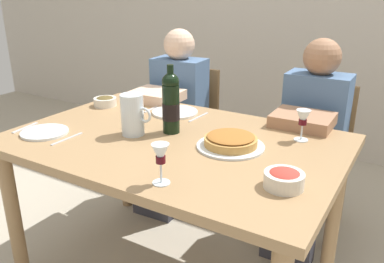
{
  "coord_description": "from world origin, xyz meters",
  "views": [
    {
      "loc": [
        0.95,
        -1.42,
        1.43
      ],
      "look_at": [
        0.08,
        0.03,
        0.8
      ],
      "focal_mm": 37.36,
      "sensor_mm": 36.0,
      "label": 1
    }
  ],
  "objects": [
    {
      "name": "dining_table",
      "position": [
        0.0,
        0.0,
        0.67
      ],
      "size": [
        1.5,
        1.0,
        0.76
      ],
      "color": "#9E7A51",
      "rests_on": "ground"
    },
    {
      "name": "wine_bottle",
      "position": [
        -0.06,
        0.06,
        0.9
      ],
      "size": [
        0.08,
        0.08,
        0.32
      ],
      "color": "black",
      "rests_on": "dining_table"
    },
    {
      "name": "water_pitcher",
      "position": [
        -0.19,
        -0.05,
        0.85
      ],
      "size": [
        0.16,
        0.11,
        0.19
      ],
      "color": "silver",
      "rests_on": "dining_table"
    },
    {
      "name": "baked_tart",
      "position": [
        0.27,
        0.04,
        0.79
      ],
      "size": [
        0.29,
        0.29,
        0.06
      ],
      "color": "silver",
      "rests_on": "dining_table"
    },
    {
      "name": "salad_bowl",
      "position": [
        0.58,
        -0.19,
        0.79
      ],
      "size": [
        0.14,
        0.14,
        0.07
      ],
      "color": "silver",
      "rests_on": "dining_table"
    },
    {
      "name": "olive_bowl",
      "position": [
        -0.63,
        0.23,
        0.79
      ],
      "size": [
        0.13,
        0.13,
        0.06
      ],
      "color": "silver",
      "rests_on": "dining_table"
    },
    {
      "name": "wine_glass_left_diner",
      "position": [
        0.51,
        0.28,
        0.86
      ],
      "size": [
        0.07,
        0.07,
        0.14
      ],
      "color": "silver",
      "rests_on": "dining_table"
    },
    {
      "name": "wine_glass_right_diner",
      "position": [
        0.2,
        -0.39,
        0.87
      ],
      "size": [
        0.06,
        0.06,
        0.15
      ],
      "color": "silver",
      "rests_on": "dining_table"
    },
    {
      "name": "dinner_plate_left_setting",
      "position": [
        -0.2,
        0.32,
        0.77
      ],
      "size": [
        0.25,
        0.25,
        0.01
      ],
      "primitive_type": "cylinder",
      "color": "white",
      "rests_on": "dining_table"
    },
    {
      "name": "dinner_plate_right_setting",
      "position": [
        -0.56,
        -0.26,
        0.77
      ],
      "size": [
        0.22,
        0.22,
        0.01
      ],
      "primitive_type": "cylinder",
      "color": "silver",
      "rests_on": "dining_table"
    },
    {
      "name": "fork_left_setting",
      "position": [
        -0.35,
        0.32,
        0.76
      ],
      "size": [
        0.02,
        0.16,
        0.0
      ],
      "primitive_type": "cube",
      "rotation": [
        0.0,
        0.0,
        1.63
      ],
      "color": "silver",
      "rests_on": "dining_table"
    },
    {
      "name": "knife_left_setting",
      "position": [
        -0.05,
        0.32,
        0.76
      ],
      "size": [
        0.02,
        0.18,
        0.0
      ],
      "primitive_type": "cube",
      "rotation": [
        0.0,
        0.0,
        1.52
      ],
      "color": "silver",
      "rests_on": "dining_table"
    },
    {
      "name": "knife_right_setting",
      "position": [
        -0.41,
        -0.26,
        0.76
      ],
      "size": [
        0.01,
        0.18,
        0.0
      ],
      "primitive_type": "cube",
      "rotation": [
        0.0,
        0.0,
        1.56
      ],
      "color": "silver",
      "rests_on": "dining_table"
    },
    {
      "name": "spoon_right_setting",
      "position": [
        -0.7,
        -0.26,
        0.76
      ],
      "size": [
        0.04,
        0.16,
        0.0
      ],
      "primitive_type": "cube",
      "rotation": [
        0.0,
        0.0,
        1.71
      ],
      "color": "silver",
      "rests_on": "dining_table"
    },
    {
      "name": "chair_left",
      "position": [
        -0.45,
        0.88,
        0.5
      ],
      "size": [
        0.42,
        0.42,
        0.87
      ],
      "rotation": [
        0.0,
        0.0,
        3.19
      ],
      "color": "olive",
      "rests_on": "ground"
    },
    {
      "name": "diner_left",
      "position": [
        -0.44,
        0.64,
        0.62
      ],
      "size": [
        0.35,
        0.52,
        1.16
      ],
      "rotation": [
        0.0,
        0.0,
        3.19
      ],
      "color": "#4C6B93",
      "rests_on": "ground"
    },
    {
      "name": "chair_right",
      "position": [
        0.45,
        0.88,
        0.5
      ],
      "size": [
        0.41,
        0.41,
        0.87
      ],
      "rotation": [
        0.0,
        0.0,
        3.16
      ],
      "color": "olive",
      "rests_on": "ground"
    },
    {
      "name": "diner_right",
      "position": [
        0.45,
        0.64,
        0.62
      ],
      "size": [
        0.34,
        0.5,
        1.16
      ],
      "rotation": [
        0.0,
        0.0,
        3.16
      ],
      "color": "#4C6B93",
      "rests_on": "ground"
    }
  ]
}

